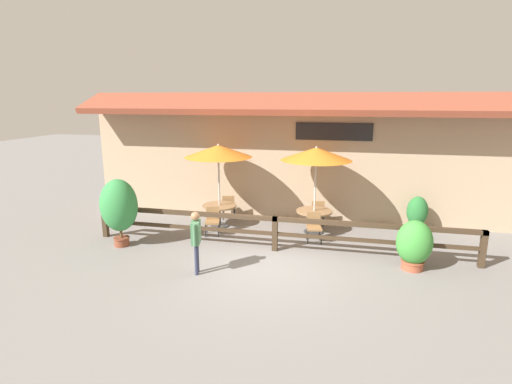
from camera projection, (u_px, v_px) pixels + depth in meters
The scene contains 15 objects.
ground_plane at pixel (267, 266), 9.89m from camera, with size 60.00×60.00×0.00m, color slate.
building_facade at pixel (291, 156), 13.28m from camera, with size 14.28×1.49×4.23m.
patio_railing at pixel (275, 226), 10.72m from camera, with size 10.40×0.14×0.95m.
patio_umbrella_near at pixel (218, 151), 12.38m from camera, with size 2.11×2.11×2.66m.
dining_table_near at pixel (220, 209), 12.81m from camera, with size 1.10×1.10×0.70m.
chair_near_streetside at pixel (212, 220), 12.05m from camera, with size 0.51×0.51×0.83m.
chair_near_wallside at pixel (229, 206), 13.61m from camera, with size 0.50×0.50×0.83m.
patio_umbrella_middle at pixel (316, 154), 11.77m from camera, with size 2.11×2.11×2.66m.
dining_table_middle at pixel (314, 215), 12.20m from camera, with size 1.10×1.10×0.70m.
chair_middle_streetside at pixel (314, 226), 11.49m from camera, with size 0.49×0.49×0.83m.
chair_middle_wallside at pixel (318, 211), 12.94m from camera, with size 0.47×0.47×0.83m.
potted_plant_corner_fern at pixel (119, 207), 10.96m from camera, with size 1.04×0.93×1.91m.
potted_plant_broad_leaf at pixel (414, 244), 9.55m from camera, with size 0.84×0.76×1.23m.
potted_plant_entrance_palm at pixel (417, 213), 12.27m from camera, with size 0.62×0.56×1.12m.
pedestrian at pixel (196, 234), 9.24m from camera, with size 0.27×0.53×1.52m.
Camera 1 is at (1.73, -9.03, 4.08)m, focal length 28.00 mm.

